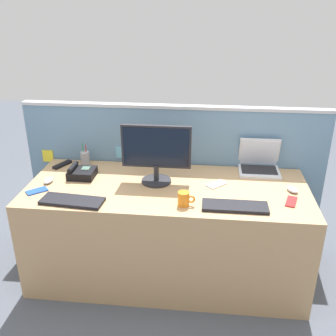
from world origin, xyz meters
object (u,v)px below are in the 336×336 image
(computer_mouse_right_hand, at_px, (48,180))
(pen_cup, at_px, (85,158))
(laptop, at_px, (259,163))
(keyboard_main, at_px, (72,201))
(computer_mouse_left_hand, at_px, (292,189))
(keyboard_spare, at_px, (235,206))
(tv_remote, at_px, (62,165))
(cell_phone_red_case, at_px, (291,202))
(coffee_mug, at_px, (184,199))
(cell_phone_white_slab, at_px, (216,184))
(desk_phone, at_px, (81,173))
(cell_phone_blue_case, at_px, (37,191))
(desktop_monitor, at_px, (156,151))

(computer_mouse_right_hand, distance_m, pen_cup, 0.39)
(laptop, relative_size, keyboard_main, 0.74)
(keyboard_main, bearing_deg, computer_mouse_left_hand, 17.12)
(keyboard_spare, relative_size, tv_remote, 2.45)
(cell_phone_red_case, height_order, coffee_mug, coffee_mug)
(keyboard_main, xyz_separation_m, computer_mouse_right_hand, (-0.27, 0.27, 0.01))
(cell_phone_white_slab, bearing_deg, keyboard_spare, -24.31)
(desk_phone, height_order, coffee_mug, desk_phone)
(desk_phone, xyz_separation_m, computer_mouse_left_hand, (1.51, -0.08, -0.02))
(computer_mouse_right_hand, relative_size, computer_mouse_left_hand, 1.00)
(desk_phone, relative_size, keyboard_main, 0.46)
(computer_mouse_right_hand, height_order, cell_phone_blue_case, computer_mouse_right_hand)
(desk_phone, height_order, cell_phone_blue_case, desk_phone)
(pen_cup, xyz_separation_m, tv_remote, (-0.17, -0.05, -0.04))
(desk_phone, xyz_separation_m, tv_remote, (-0.21, 0.18, -0.02))
(desktop_monitor, distance_m, computer_mouse_right_hand, 0.81)
(computer_mouse_left_hand, bearing_deg, coffee_mug, 177.70)
(desk_phone, relative_size, computer_mouse_right_hand, 1.88)
(cell_phone_blue_case, height_order, tv_remote, tv_remote)
(pen_cup, relative_size, cell_phone_blue_case, 1.27)
(keyboard_main, xyz_separation_m, keyboard_spare, (1.05, 0.04, 0.00))
(laptop, xyz_separation_m, keyboard_main, (-1.26, -0.64, -0.05))
(cell_phone_red_case, bearing_deg, desktop_monitor, -175.77)
(cell_phone_white_slab, relative_size, cell_phone_red_case, 1.00)
(desktop_monitor, xyz_separation_m, cell_phone_white_slab, (0.43, -0.01, -0.23))
(desk_phone, height_order, cell_phone_white_slab, desk_phone)
(laptop, height_order, tv_remote, laptop)
(desk_phone, bearing_deg, cell_phone_blue_case, -131.69)
(computer_mouse_right_hand, height_order, cell_phone_white_slab, computer_mouse_right_hand)
(keyboard_spare, height_order, pen_cup, pen_cup)
(cell_phone_blue_case, distance_m, coffee_mug, 1.02)
(desk_phone, height_order, keyboard_main, desk_phone)
(desk_phone, xyz_separation_m, cell_phone_blue_case, (-0.23, -0.26, -0.03))
(desk_phone, distance_m, computer_mouse_right_hand, 0.24)
(computer_mouse_left_hand, relative_size, cell_phone_white_slab, 0.68)
(desktop_monitor, xyz_separation_m, cell_phone_red_case, (0.91, -0.21, -0.23))
(laptop, xyz_separation_m, cell_phone_red_case, (0.16, -0.49, -0.06))
(laptop, distance_m, cell_phone_blue_case, 1.63)
(keyboard_main, height_order, cell_phone_red_case, keyboard_main)
(cell_phone_white_slab, height_order, cell_phone_red_case, same)
(computer_mouse_right_hand, bearing_deg, cell_phone_red_case, -4.60)
(pen_cup, bearing_deg, cell_phone_blue_case, -110.99)
(desktop_monitor, xyz_separation_m, computer_mouse_left_hand, (0.95, -0.06, -0.22))
(computer_mouse_left_hand, bearing_deg, computer_mouse_right_hand, 158.66)
(desktop_monitor, relative_size, cell_phone_red_case, 3.32)
(desktop_monitor, height_order, keyboard_spare, desktop_monitor)
(computer_mouse_right_hand, bearing_deg, keyboard_spare, -10.58)
(computer_mouse_left_hand, distance_m, cell_phone_white_slab, 0.52)
(tv_remote, bearing_deg, keyboard_spare, 4.97)
(pen_cup, bearing_deg, cell_phone_white_slab, -14.43)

